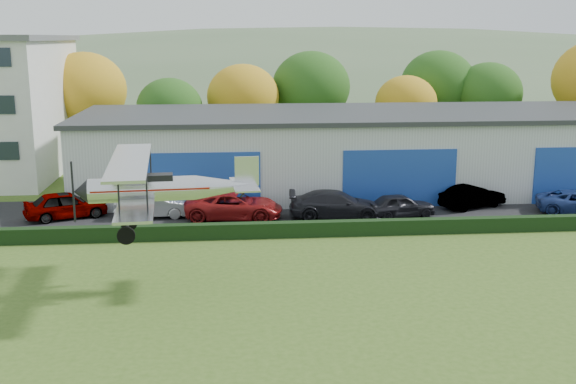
{
  "coord_description": "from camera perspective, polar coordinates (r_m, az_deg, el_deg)",
  "views": [
    {
      "loc": [
        -5.49,
        -18.56,
        10.23
      ],
      "look_at": [
        -2.77,
        11.58,
        3.45
      ],
      "focal_mm": 43.15,
      "sensor_mm": 36.0,
      "label": 1
    }
  ],
  "objects": [
    {
      "name": "tree_belt",
      "position": [
        59.7,
        0.97,
        8.18
      ],
      "size": [
        75.7,
        13.22,
        10.12
      ],
      "color": "#3D2614",
      "rests_on": "ground"
    },
    {
      "name": "car_2",
      "position": [
        39.67,
        -4.48,
        -1.13
      ],
      "size": [
        5.78,
        3.08,
        1.55
      ],
      "primitive_type": "imported",
      "rotation": [
        0.0,
        0.0,
        1.48
      ],
      "color": "maroon",
      "rests_on": "apron"
    },
    {
      "name": "car_0",
      "position": [
        41.71,
        -17.84,
        -1.01
      ],
      "size": [
        4.99,
        3.47,
        1.58
      ],
      "primitive_type": "imported",
      "rotation": [
        0.0,
        0.0,
        1.96
      ],
      "color": "gray",
      "rests_on": "apron"
    },
    {
      "name": "car_3",
      "position": [
        39.87,
        4.0,
        -1.03
      ],
      "size": [
        5.61,
        2.69,
        1.58
      ],
      "primitive_type": "imported",
      "rotation": [
        0.0,
        0.0,
        1.48
      ],
      "color": "black",
      "rests_on": "apron"
    },
    {
      "name": "biplane",
      "position": [
        28.55,
        -10.6,
        0.47
      ],
      "size": [
        7.48,
        8.6,
        3.21
      ],
      "rotation": [
        0.0,
        0.0,
        0.08
      ],
      "color": "silver"
    },
    {
      "name": "hedge",
      "position": [
        37.11,
        8.28,
        -2.87
      ],
      "size": [
        46.0,
        0.6,
        0.8
      ],
      "primitive_type": "cube",
      "color": "black",
      "rests_on": "ground"
    },
    {
      "name": "car_1",
      "position": [
        40.69,
        -11.02,
        -1.06
      ],
      "size": [
        4.38,
        1.58,
        1.44
      ],
      "primitive_type": "imported",
      "rotation": [
        0.0,
        0.0,
        1.58
      ],
      "color": "silver",
      "rests_on": "apron"
    },
    {
      "name": "apron",
      "position": [
        41.73,
        6.75,
        -1.62
      ],
      "size": [
        48.0,
        9.0,
        0.05
      ],
      "primitive_type": "cube",
      "color": "black",
      "rests_on": "ground"
    },
    {
      "name": "hangar",
      "position": [
        48.31,
        7.47,
        3.5
      ],
      "size": [
        40.6,
        12.6,
        5.3
      ],
      "color": "#B2B7BC",
      "rests_on": "ground"
    },
    {
      "name": "car_5",
      "position": [
        43.65,
        14.95,
        -0.36
      ],
      "size": [
        4.47,
        3.09,
        1.4
      ],
      "primitive_type": "imported",
      "rotation": [
        0.0,
        0.0,
        2.0
      ],
      "color": "gray",
      "rests_on": "apron"
    },
    {
      "name": "distant_hills",
      "position": [
        160.26,
        -4.72,
        4.23
      ],
      "size": [
        430.0,
        196.0,
        56.0
      ],
      "color": "#4C6642",
      "rests_on": "ground"
    },
    {
      "name": "car_4",
      "position": [
        40.52,
        9.23,
        -1.09
      ],
      "size": [
        4.25,
        2.29,
        1.37
      ],
      "primitive_type": "imported",
      "rotation": [
        0.0,
        0.0,
        1.74
      ],
      "color": "black",
      "rests_on": "apron"
    }
  ]
}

